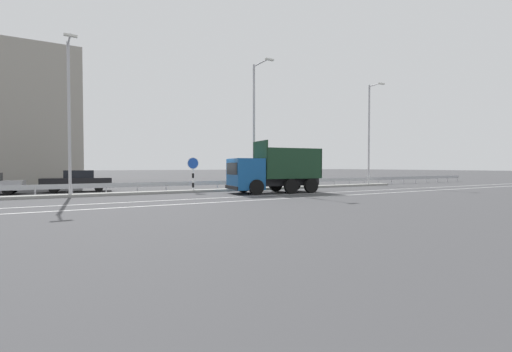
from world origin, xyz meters
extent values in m
plane|color=#424244|center=(0.00, 0.00, 0.00)|extent=(320.00, 320.00, 0.00)
cube|color=silver|center=(2.77, -2.97, 0.00)|extent=(66.34, 0.16, 0.01)
cube|color=silver|center=(2.77, -5.30, 0.00)|extent=(66.34, 0.16, 0.01)
cube|color=gray|center=(0.00, 2.18, 0.09)|extent=(36.49, 1.10, 0.18)
cube|color=#9EA0A5|center=(0.00, 3.15, 0.62)|extent=(66.34, 0.04, 0.32)
cylinder|color=#ADADB2|center=(-12.33, 3.15, 0.31)|extent=(0.09, 0.09, 0.62)
cylinder|color=#ADADB2|center=(-10.27, 3.15, 0.31)|extent=(0.09, 0.09, 0.62)
cylinder|color=#ADADB2|center=(-8.22, 3.15, 0.31)|extent=(0.09, 0.09, 0.62)
cylinder|color=#ADADB2|center=(-6.16, 3.15, 0.31)|extent=(0.09, 0.09, 0.62)
cylinder|color=#ADADB2|center=(-4.11, 3.15, 0.31)|extent=(0.09, 0.09, 0.62)
cylinder|color=#ADADB2|center=(-2.05, 3.15, 0.31)|extent=(0.09, 0.09, 0.62)
cylinder|color=#ADADB2|center=(0.00, 3.15, 0.31)|extent=(0.09, 0.09, 0.62)
cylinder|color=#ADADB2|center=(2.05, 3.15, 0.31)|extent=(0.09, 0.09, 0.62)
cylinder|color=#ADADB2|center=(4.11, 3.15, 0.31)|extent=(0.09, 0.09, 0.62)
cylinder|color=#ADADB2|center=(6.16, 3.15, 0.31)|extent=(0.09, 0.09, 0.62)
cylinder|color=#ADADB2|center=(8.22, 3.15, 0.31)|extent=(0.09, 0.09, 0.62)
cylinder|color=#ADADB2|center=(10.27, 3.15, 0.31)|extent=(0.09, 0.09, 0.62)
cylinder|color=#ADADB2|center=(12.33, 3.15, 0.31)|extent=(0.09, 0.09, 0.62)
cylinder|color=#ADADB2|center=(14.38, 3.15, 0.31)|extent=(0.09, 0.09, 0.62)
cylinder|color=#ADADB2|center=(16.44, 3.15, 0.31)|extent=(0.09, 0.09, 0.62)
cylinder|color=#ADADB2|center=(18.49, 3.15, 0.31)|extent=(0.09, 0.09, 0.62)
cylinder|color=#ADADB2|center=(20.54, 3.15, 0.31)|extent=(0.09, 0.09, 0.62)
cylinder|color=#ADADB2|center=(22.60, 3.15, 0.31)|extent=(0.09, 0.09, 0.62)
cylinder|color=#ADADB2|center=(24.65, 3.15, 0.31)|extent=(0.09, 0.09, 0.62)
cylinder|color=#ADADB2|center=(26.71, 3.15, 0.31)|extent=(0.09, 0.09, 0.62)
cylinder|color=#ADADB2|center=(28.76, 3.15, 0.31)|extent=(0.09, 0.09, 0.62)
cylinder|color=#ADADB2|center=(30.82, 3.15, 0.31)|extent=(0.09, 0.09, 0.62)
cylinder|color=#ADADB2|center=(32.87, 3.15, 0.31)|extent=(0.09, 0.09, 0.62)
cube|color=#144C8C|center=(0.44, -0.93, 1.39)|extent=(2.25, 2.70, 2.17)
cube|color=black|center=(-0.57, -0.82, 1.77)|extent=(0.25, 2.15, 0.82)
cube|color=black|center=(-0.61, -0.82, 0.47)|extent=(0.35, 2.45, 0.24)
cube|color=black|center=(3.77, -1.27, 0.79)|extent=(4.80, 1.85, 0.53)
cube|color=#193823|center=(3.77, -1.27, 1.11)|extent=(4.72, 2.85, 0.12)
cube|color=#193823|center=(3.65, -2.42, 2.20)|extent=(4.48, 0.56, 2.06)
cube|color=#193823|center=(3.88, -0.12, 2.20)|extent=(4.48, 0.56, 2.06)
cube|color=#193823|center=(1.58, -1.04, 2.46)|extent=(0.34, 2.40, 2.58)
cube|color=#193823|center=(5.95, -1.49, 2.20)|extent=(0.34, 2.40, 2.06)
cylinder|color=black|center=(0.61, -2.18, 0.52)|extent=(1.07, 0.42, 1.04)
cylinder|color=black|center=(0.86, 0.26, 0.52)|extent=(1.07, 0.42, 1.04)
cylinder|color=black|center=(3.29, -2.45, 0.52)|extent=(1.07, 0.42, 1.04)
cylinder|color=black|center=(3.54, -0.01, 0.52)|extent=(1.07, 0.42, 1.04)
cylinder|color=black|center=(4.92, -2.62, 0.52)|extent=(1.07, 0.42, 1.04)
cylinder|color=black|center=(5.17, -0.18, 0.52)|extent=(1.07, 0.42, 1.04)
cylinder|color=white|center=(-2.35, 2.18, 0.18)|extent=(0.16, 0.16, 0.35)
cylinder|color=black|center=(-2.35, 2.18, 0.53)|extent=(0.16, 0.16, 0.35)
cylinder|color=white|center=(-2.35, 2.18, 0.88)|extent=(0.16, 0.16, 0.35)
cylinder|color=black|center=(-2.35, 2.18, 1.24)|extent=(0.16, 0.16, 0.35)
cylinder|color=white|center=(-2.35, 2.18, 1.59)|extent=(0.16, 0.16, 0.35)
cylinder|color=#1E4CB2|center=(-2.35, 2.18, 2.16)|extent=(0.79, 0.03, 0.79)
cylinder|color=white|center=(-2.35, 2.18, 2.16)|extent=(0.85, 0.02, 0.85)
cylinder|color=#ADADB2|center=(-10.40, 2.15, 4.84)|extent=(0.18, 0.18, 9.69)
cylinder|color=#ADADB2|center=(-10.34, 1.19, 9.54)|extent=(0.22, 1.93, 0.10)
cube|color=silver|center=(-10.28, 0.23, 9.46)|extent=(0.71, 0.24, 0.12)
cylinder|color=#ADADB2|center=(2.87, 2.25, 5.11)|extent=(0.18, 0.18, 10.22)
cylinder|color=#ADADB2|center=(2.89, 1.07, 10.07)|extent=(0.14, 2.37, 0.10)
cube|color=silver|center=(2.91, -0.11, 9.99)|extent=(0.70, 0.21, 0.12)
cylinder|color=#ADADB2|center=(16.14, 2.32, 5.05)|extent=(0.18, 0.18, 10.10)
cylinder|color=#ADADB2|center=(16.07, 1.51, 9.95)|extent=(0.24, 1.63, 0.10)
cube|color=silver|center=(16.00, 0.70, 9.87)|extent=(0.71, 0.26, 0.12)
cylinder|color=black|center=(-13.95, 7.38, 0.30)|extent=(0.61, 0.24, 0.60)
cylinder|color=black|center=(-14.05, 5.67, 0.30)|extent=(0.61, 0.24, 0.60)
cube|color=black|center=(-9.88, 7.01, 0.68)|extent=(4.92, 2.15, 0.76)
cube|color=black|center=(-9.73, 7.00, 1.34)|extent=(2.13, 1.72, 0.57)
cylinder|color=black|center=(-11.42, 6.28, 0.30)|extent=(0.61, 0.24, 0.60)
cylinder|color=black|center=(-11.30, 7.97, 0.30)|extent=(0.61, 0.24, 0.60)
cylinder|color=black|center=(-8.46, 6.05, 0.30)|extent=(0.61, 0.24, 0.60)
cylinder|color=black|center=(-8.33, 7.75, 0.30)|extent=(0.61, 0.24, 0.60)
cube|color=gray|center=(-16.11, 23.88, 6.97)|extent=(14.21, 14.64, 13.94)
camera|label=1|loc=(-10.62, -22.31, 1.93)|focal=24.00mm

